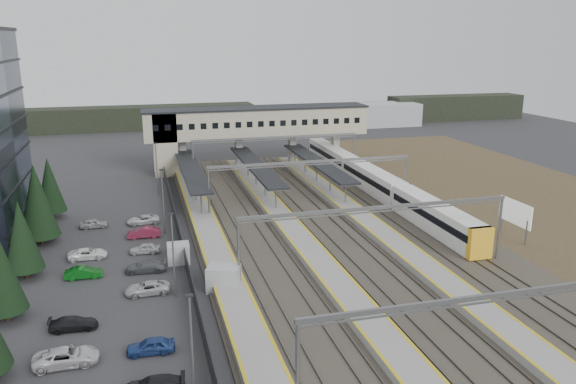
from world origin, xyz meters
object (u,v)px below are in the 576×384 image
object	(u,v)px
relay_cabin_near	(224,279)
billboard	(515,214)
footbridge	(242,126)
relay_cabin_far	(178,253)
train	(374,181)

from	to	relation	value
relay_cabin_near	billboard	xyz separation A→B (m)	(35.41, 5.28, 1.87)
footbridge	billboard	world-z (taller)	footbridge
relay_cabin_far	footbridge	size ratio (longest dim) A/B	0.06
relay_cabin_far	billboard	distance (m)	39.16
relay_cabin_near	train	size ratio (longest dim) A/B	0.06
relay_cabin_far	footbridge	bearing A→B (deg)	70.57
footbridge	billboard	bearing A→B (deg)	-61.55
relay_cabin_near	relay_cabin_far	size ratio (longest dim) A/B	1.50
train	billboard	size ratio (longest dim) A/B	10.30
footbridge	train	bearing A→B (deg)	-52.99
relay_cabin_far	train	bearing A→B (deg)	33.09
footbridge	train	distance (m)	27.72
footbridge	relay_cabin_near	bearing A→B (deg)	-102.61
relay_cabin_far	footbridge	xyz separation A→B (m)	(14.77, 41.87, 6.87)
billboard	relay_cabin_far	bearing A→B (deg)	175.83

